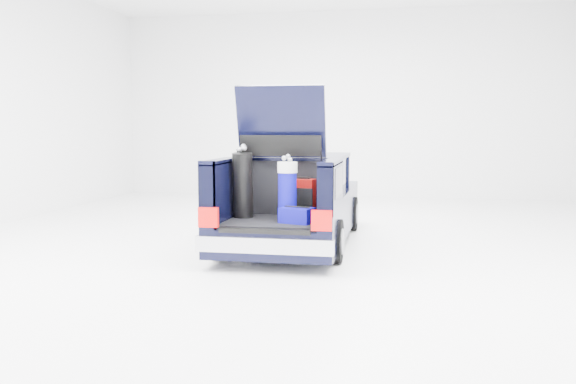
% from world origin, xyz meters
% --- Properties ---
extents(ground, '(14.00, 14.00, 0.00)m').
position_xyz_m(ground, '(0.00, 0.00, 0.00)').
color(ground, white).
rests_on(ground, ground).
extents(car, '(1.87, 4.65, 2.47)m').
position_xyz_m(car, '(-0.00, 0.11, 0.67)').
color(car, black).
rests_on(car, ground).
extents(red_suitcase, '(0.38, 0.28, 0.58)m').
position_xyz_m(red_suitcase, '(0.32, -1.09, 0.87)').
color(red_suitcase, '#6D0603').
rests_on(red_suitcase, car).
extents(black_golf_bag, '(0.31, 0.38, 1.04)m').
position_xyz_m(black_golf_bag, '(-0.50, -1.31, 1.07)').
color(black_golf_bag, black).
rests_on(black_golf_bag, car).
extents(blue_golf_bag, '(0.28, 0.28, 0.92)m').
position_xyz_m(blue_golf_bag, '(0.18, -1.48, 1.02)').
color(blue_golf_bag, black).
rests_on(blue_golf_bag, car).
extents(blue_duffel, '(0.50, 0.40, 0.23)m').
position_xyz_m(blue_duffel, '(0.34, -1.65, 0.70)').
color(blue_duffel, '#0A0583').
rests_on(blue_duffel, car).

